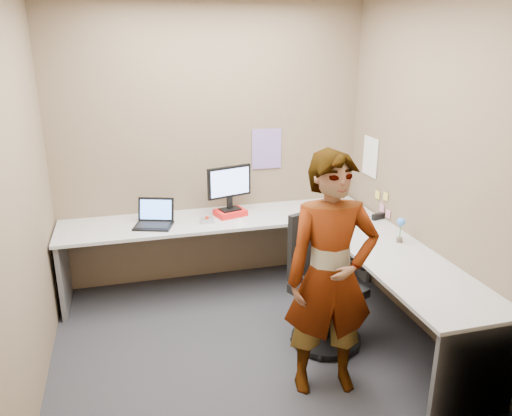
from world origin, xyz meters
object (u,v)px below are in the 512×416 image
object	(u,v)px
desk	(282,251)
office_chair	(322,292)
monitor	(229,184)
person	(331,276)

from	to	relation	value
desk	office_chair	xyz separation A→B (m)	(0.17, -0.51, -0.16)
monitor	office_chair	xyz separation A→B (m)	(0.49, -1.16, -0.60)
desk	person	bearing A→B (deg)	-90.43
monitor	desk	bearing A→B (deg)	-79.33
monitor	office_chair	distance (m)	1.40
monitor	person	xyz separation A→B (m)	(0.32, -1.69, -0.19)
desk	person	distance (m)	1.08
office_chair	person	size ratio (longest dim) A/B	0.62
desk	office_chair	bearing A→B (deg)	-71.82
desk	monitor	xyz separation A→B (m)	(-0.33, 0.65, 0.45)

